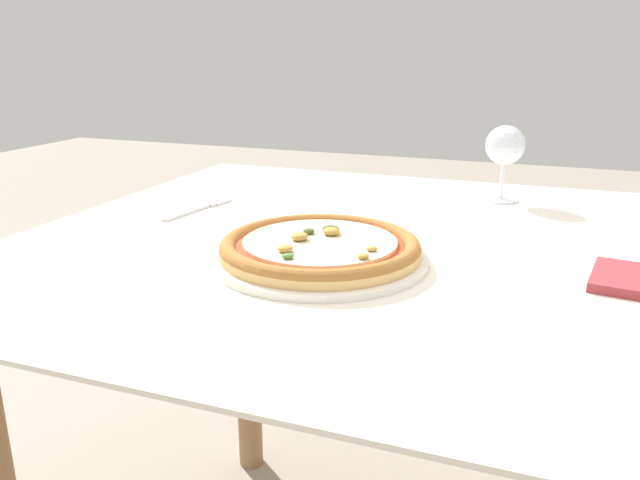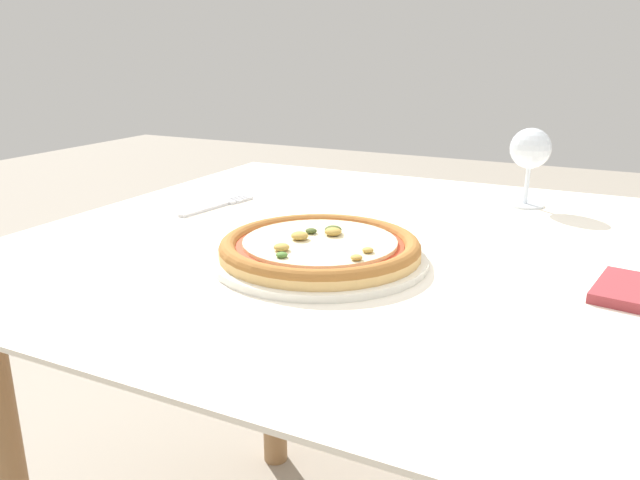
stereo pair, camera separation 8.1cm
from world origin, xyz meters
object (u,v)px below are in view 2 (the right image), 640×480
(fork, at_px, (218,205))
(dining_table, at_px, (421,312))
(pizza_plate, at_px, (320,249))
(wine_glass_far_left, at_px, (530,151))

(fork, bearing_deg, dining_table, -9.43)
(dining_table, relative_size, pizza_plate, 4.09)
(pizza_plate, relative_size, wine_glass_far_left, 2.07)
(dining_table, bearing_deg, fork, 170.57)
(pizza_plate, distance_m, wine_glass_far_left, 0.48)
(fork, distance_m, wine_glass_far_left, 0.56)
(dining_table, bearing_deg, wine_glass_far_left, 74.75)
(pizza_plate, xyz_separation_m, fork, (-0.29, 0.18, -0.01))
(pizza_plate, height_order, fork, pizza_plate)
(dining_table, xyz_separation_m, fork, (-0.40, 0.07, 0.10))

